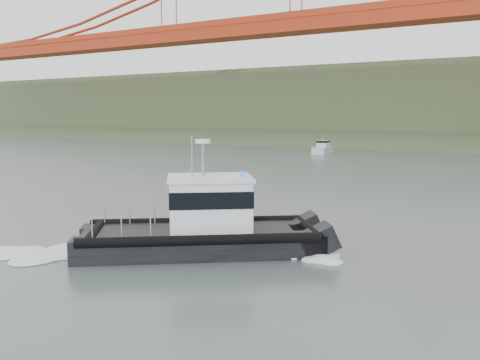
% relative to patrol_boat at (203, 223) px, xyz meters
% --- Properties ---
extents(ground, '(400.00, 400.00, 0.00)m').
position_rel_patrol_boat_xyz_m(ground, '(-1.51, -1.03, -1.25)').
color(ground, '#465350').
rests_on(ground, ground).
extents(patrol_boat, '(10.37, 9.23, 4.97)m').
position_rel_patrol_boat_xyz_m(patrol_boat, '(0.00, 0.00, 0.00)').
color(patrol_boat, black).
rests_on(patrol_boat, ground).
extents(motorboat, '(2.68, 5.84, 3.10)m').
position_rel_patrol_boat_xyz_m(motorboat, '(-18.90, 57.81, -0.47)').
color(motorboat, silver).
rests_on(motorboat, ground).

